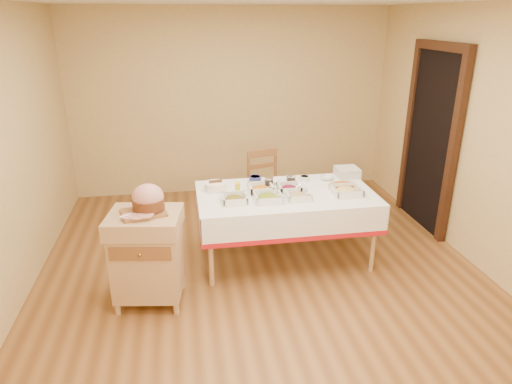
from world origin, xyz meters
TOP-DOWN VIEW (x-y plane):
  - room_shell at (0.00, 0.00)m, footprint 5.00×5.00m
  - doorway at (2.20, 0.90)m, footprint 0.09×1.10m
  - dining_table at (0.30, 0.30)m, footprint 1.82×1.02m
  - butcher_cart at (-1.09, -0.28)m, footprint 0.69×0.61m
  - dining_chair at (0.26, 1.13)m, footprint 0.52×0.51m
  - ham_on_board at (-1.05, -0.25)m, footprint 0.39×0.37m
  - serving_dish_a at (-0.25, 0.13)m, footprint 0.25×0.24m
  - serving_dish_b at (0.08, 0.12)m, footprint 0.27×0.27m
  - serving_dish_c at (0.38, 0.12)m, footprint 0.24×0.24m
  - serving_dish_d at (0.90, 0.16)m, footprint 0.28×0.28m
  - serving_dish_e at (0.05, 0.36)m, footprint 0.25×0.24m
  - serving_dish_f at (0.34, 0.33)m, footprint 0.23×0.22m
  - small_bowl_left at (-0.37, 0.59)m, footprint 0.13×0.13m
  - small_bowl_mid at (0.05, 0.70)m, footprint 0.13×0.13m
  - small_bowl_right at (0.59, 0.62)m, footprint 0.10×0.10m
  - bowl_white_imported at (0.23, 0.60)m, footprint 0.19×0.19m
  - bowl_small_imported at (0.84, 0.61)m, footprint 0.17×0.17m
  - preserve_jar_left at (0.15, 0.46)m, footprint 0.10×0.10m
  - preserve_jar_right at (0.40, 0.50)m, footprint 0.10×0.10m
  - mustard_bottle at (-0.20, 0.32)m, footprint 0.05×0.05m
  - bread_basket at (-0.41, 0.50)m, footprint 0.23×0.23m
  - plate_stack at (1.10, 0.67)m, footprint 0.25×0.25m
  - brass_platter at (0.93, 0.34)m, footprint 0.31×0.22m

SIDE VIEW (x-z plane):
  - dining_chair at x=0.26m, z-range 0.01..0.97m
  - butcher_cart at x=-1.09m, z-range 0.06..0.94m
  - dining_table at x=0.30m, z-range 0.22..0.98m
  - bowl_white_imported at x=0.23m, z-range 0.76..0.80m
  - brass_platter at x=0.93m, z-range 0.76..0.80m
  - bowl_small_imported at x=0.84m, z-range 0.76..0.81m
  - small_bowl_right at x=0.59m, z-range 0.76..0.82m
  - serving_dish_c at x=0.38m, z-range 0.74..0.84m
  - small_bowl_mid at x=0.05m, z-range 0.76..0.82m
  - small_bowl_left at x=-0.37m, z-range 0.76..0.82m
  - serving_dish_f at x=0.34m, z-range 0.74..0.85m
  - serving_dish_a at x=-0.25m, z-range 0.74..0.85m
  - serving_dish_d at x=0.90m, z-range 0.74..0.85m
  - serving_dish_b at x=0.08m, z-range 0.74..0.85m
  - serving_dish_e at x=0.05m, z-range 0.74..0.85m
  - bread_basket at x=-0.41m, z-range 0.75..0.85m
  - plate_stack at x=1.10m, z-range 0.76..0.86m
  - preserve_jar_left at x=0.15m, z-range 0.75..0.88m
  - preserve_jar_right at x=0.40m, z-range 0.75..0.88m
  - mustard_bottle at x=-0.20m, z-range 0.75..0.92m
  - ham_on_board at x=-1.05m, z-range 0.86..1.11m
  - doorway at x=2.20m, z-range 0.01..2.21m
  - room_shell at x=0.00m, z-range -1.20..3.80m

